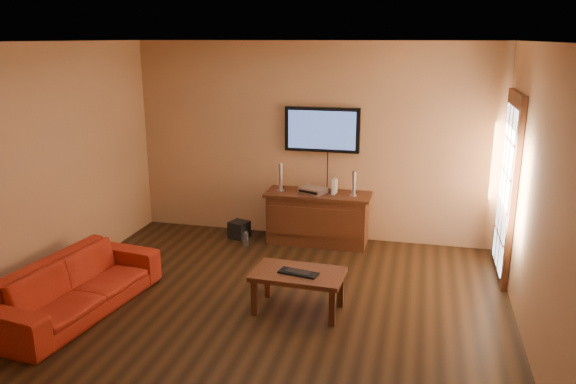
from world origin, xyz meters
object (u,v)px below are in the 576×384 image
(av_receiver, at_px, (313,190))
(game_console, at_px, (335,186))
(bottle, at_px, (246,239))
(television, at_px, (322,130))
(subwoofer, at_px, (239,230))
(keyboard, at_px, (298,273))
(media_console, at_px, (318,218))
(sofa, at_px, (76,278))
(speaker_left, at_px, (280,179))
(speaker_right, at_px, (354,185))
(coffee_table, at_px, (298,278))

(av_receiver, relative_size, game_console, 1.66)
(bottle, bearing_deg, av_receiver, 24.14)
(television, distance_m, av_receiver, 0.83)
(subwoofer, bearing_deg, keyboard, -38.75)
(media_console, xyz_separation_m, sofa, (-2.02, -2.57, 0.02))
(speaker_left, height_order, speaker_right, speaker_left)
(coffee_table, height_order, bottle, coffee_table)
(speaker_right, xyz_separation_m, bottle, (-1.39, -0.37, -0.76))
(bottle, bearing_deg, keyboard, -56.63)
(sofa, xyz_separation_m, speaker_left, (1.50, 2.55, 0.51))
(coffee_table, height_order, speaker_left, speaker_left)
(television, bearing_deg, bottle, -145.89)
(speaker_right, distance_m, game_console, 0.27)
(game_console, xyz_separation_m, bottle, (-1.13, -0.41, -0.71))
(television, xyz_separation_m, bottle, (-0.91, -0.62, -1.43))
(subwoofer, xyz_separation_m, bottle, (0.20, -0.31, -0.02))
(media_console, bearing_deg, subwoofer, -175.98)
(coffee_table, relative_size, speaker_right, 2.85)
(television, relative_size, speaker_right, 3.08)
(av_receiver, bearing_deg, sofa, -103.82)
(coffee_table, bearing_deg, bottle, 123.80)
(speaker_right, distance_m, subwoofer, 1.76)
(coffee_table, bearing_deg, keyboard, -77.30)
(speaker_right, bearing_deg, keyboard, -98.07)
(media_console, bearing_deg, av_receiver, -170.81)
(media_console, distance_m, av_receiver, 0.40)
(television, height_order, speaker_right, television)
(coffee_table, xyz_separation_m, subwoofer, (-1.29, 1.94, -0.25))
(speaker_left, relative_size, av_receiver, 1.14)
(sofa, relative_size, keyboard, 4.55)
(speaker_left, bearing_deg, television, 25.47)
(speaker_right, bearing_deg, coffee_table, -98.49)
(speaker_left, relative_size, subwoofer, 1.61)
(coffee_table, relative_size, subwoofer, 3.97)
(media_console, xyz_separation_m, speaker_left, (-0.52, -0.02, 0.53))
(subwoofer, relative_size, keyboard, 0.56)
(keyboard, bearing_deg, media_console, 95.32)
(coffee_table, xyz_separation_m, game_console, (0.04, 2.05, 0.44))
(sofa, height_order, speaker_left, speaker_left)
(speaker_left, distance_m, subwoofer, 0.97)
(speaker_right, bearing_deg, television, 152.70)
(speaker_right, height_order, subwoofer, speaker_right)
(av_receiver, height_order, subwoofer, av_receiver)
(game_console, bearing_deg, coffee_table, -85.52)
(speaker_right, height_order, av_receiver, speaker_right)
(television, xyz_separation_m, keyboard, (0.19, -2.29, -1.09))
(sofa, xyz_separation_m, game_console, (2.24, 2.60, 0.43))
(television, height_order, av_receiver, television)
(speaker_right, relative_size, game_console, 1.63)
(game_console, relative_size, bottle, 0.95)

